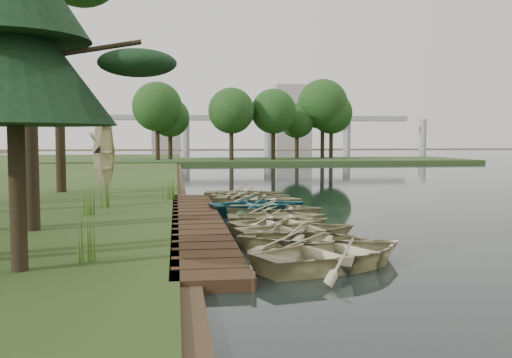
{
  "coord_description": "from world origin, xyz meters",
  "views": [
    {
      "loc": [
        -2.24,
        -18.19,
        2.85
      ],
      "look_at": [
        0.56,
        1.85,
        1.44
      ],
      "focal_mm": 40.0,
      "sensor_mm": 36.0,
      "label": 1
    }
  ],
  "objects": [
    {
      "name": "reeds_2",
      "position": [
        -4.9,
        3.49,
        0.87
      ],
      "size": [
        0.6,
        0.6,
        1.13
      ],
      "primitive_type": "cone",
      "color": "#3F661E",
      "rests_on": "bank"
    },
    {
      "name": "reeds_0",
      "position": [
        -4.11,
        -6.05,
        0.8
      ],
      "size": [
        0.6,
        0.6,
        1.01
      ],
      "primitive_type": "cone",
      "color": "#3F661E",
      "rests_on": "bank"
    },
    {
      "name": "far_trees",
      "position": [
        4.67,
        50.0,
        6.43
      ],
      "size": [
        45.6,
        5.6,
        8.8
      ],
      "color": "black",
      "rests_on": "peninsula"
    },
    {
      "name": "bridge",
      "position": [
        12.31,
        120.0,
        7.08
      ],
      "size": [
        95.9,
        4.0,
        8.6
      ],
      "color": "#A5A5A0",
      "rests_on": "ground"
    },
    {
      "name": "rowboat_1",
      "position": [
        0.97,
        -4.25,
        0.4
      ],
      "size": [
        4.1,
        3.62,
        0.7
      ],
      "primitive_type": "imported",
      "rotation": [
        0.0,
        0.0,
        1.14
      ],
      "color": "#C7C190",
      "rests_on": "water"
    },
    {
      "name": "reeds_1",
      "position": [
        -5.26,
        1.46,
        0.76
      ],
      "size": [
        0.6,
        0.6,
        0.93
      ],
      "primitive_type": "cone",
      "color": "#3F661E",
      "rests_on": "bank"
    },
    {
      "name": "rowboat_0",
      "position": [
        1.2,
        -6.25,
        0.45
      ],
      "size": [
        4.69,
        4.12,
        0.81
      ],
      "primitive_type": "imported",
      "rotation": [
        0.0,
        0.0,
        1.99
      ],
      "color": "#C7C190",
      "rests_on": "water"
    },
    {
      "name": "reeds_3",
      "position": [
        -2.6,
        6.18,
        0.79
      ],
      "size": [
        0.6,
        0.6,
        0.97
      ],
      "primitive_type": "cone",
      "color": "#3F661E",
      "rests_on": "bank"
    },
    {
      "name": "rowboat_2",
      "position": [
        1.08,
        -2.89,
        0.41
      ],
      "size": [
        3.85,
        3.04,
        0.72
      ],
      "primitive_type": "imported",
      "rotation": [
        0.0,
        0.0,
        1.74
      ],
      "color": "#C7C190",
      "rests_on": "water"
    },
    {
      "name": "rowboat_9",
      "position": [
        0.81,
        7.75,
        0.42
      ],
      "size": [
        4.02,
        3.25,
        0.73
      ],
      "primitive_type": "imported",
      "rotation": [
        0.0,
        0.0,
        1.35
      ],
      "color": "#C7C190",
      "rests_on": "water"
    },
    {
      "name": "ground",
      "position": [
        0.0,
        0.0,
        0.0
      ],
      "size": [
        300.0,
        300.0,
        0.0
      ],
      "primitive_type": "plane",
      "color": "#3D2F1D"
    },
    {
      "name": "rowboat_7",
      "position": [
        1.09,
        5.01,
        0.43
      ],
      "size": [
        4.42,
        3.85,
        0.77
      ],
      "primitive_type": "imported",
      "rotation": [
        0.0,
        0.0,
        1.18
      ],
      "color": "#C7C190",
      "rests_on": "water"
    },
    {
      "name": "rowboat_5",
      "position": [
        1.26,
        1.94,
        0.4
      ],
      "size": [
        3.97,
        3.31,
        0.71
      ],
      "primitive_type": "imported",
      "rotation": [
        0.0,
        0.0,
        1.29
      ],
      "color": "#C7C190",
      "rests_on": "water"
    },
    {
      "name": "peninsula",
      "position": [
        8.0,
        50.0,
        0.23
      ],
      "size": [
        50.0,
        14.0,
        0.45
      ],
      "primitive_type": "cube",
      "color": "#2D441E",
      "rests_on": "ground"
    },
    {
      "name": "pine_tree",
      "position": [
        -5.28,
        -6.73,
        5.17
      ],
      "size": [
        3.8,
        3.8,
        7.93
      ],
      "color": "black",
      "rests_on": "bank"
    },
    {
      "name": "rowboat_4",
      "position": [
        0.98,
        -0.06,
        0.39
      ],
      "size": [
        3.31,
        2.4,
        0.67
      ],
      "primitive_type": "imported",
      "rotation": [
        0.0,
        0.0,
        1.55
      ],
      "color": "#C7C190",
      "rests_on": "water"
    },
    {
      "name": "stored_rowboat",
      "position": [
        -5.59,
        9.68,
        0.65
      ],
      "size": [
        4.0,
        3.37,
        0.71
      ],
      "primitive_type": "imported",
      "rotation": [
        3.14,
        0.0,
        1.26
      ],
      "color": "#C7C190",
      "rests_on": "bank"
    },
    {
      "name": "rowboat_8",
      "position": [
        0.96,
        6.5,
        0.42
      ],
      "size": [
        4.11,
        3.41,
        0.74
      ],
      "primitive_type": "imported",
      "rotation": [
        0.0,
        0.0,
        1.29
      ],
      "color": "#C7C190",
      "rests_on": "water"
    },
    {
      "name": "rowboat_6",
      "position": [
        0.84,
        2.98,
        0.43
      ],
      "size": [
        4.07,
        3.19,
        0.77
      ],
      "primitive_type": "imported",
      "rotation": [
        0.0,
        0.0,
        1.73
      ],
      "color": "#2C747C",
      "rests_on": "water"
    },
    {
      "name": "rowboat_3",
      "position": [
        0.91,
        -1.36,
        0.38
      ],
      "size": [
        3.67,
        2.99,
        0.67
      ],
      "primitive_type": "imported",
      "rotation": [
        0.0,
        0.0,
        1.81
      ],
      "color": "#C7C190",
      "rests_on": "water"
    },
    {
      "name": "building_a",
      "position": [
        30.0,
        140.0,
        9.0
      ],
      "size": [
        10.0,
        8.0,
        18.0
      ],
      "primitive_type": "cube",
      "color": "#A5A5A0",
      "rests_on": "ground"
    },
    {
      "name": "boardwalk",
      "position": [
        -1.6,
        0.0,
        0.15
      ],
      "size": [
        1.6,
        16.0,
        0.3
      ],
      "primitive_type": "cube",
      "color": "#342314",
      "rests_on": "ground"
    },
    {
      "name": "building_b",
      "position": [
        -5.0,
        145.0,
        6.0
      ],
      "size": [
        8.0,
        8.0,
        12.0
      ],
      "primitive_type": "cube",
      "color": "#A5A5A0",
      "rests_on": "ground"
    }
  ]
}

